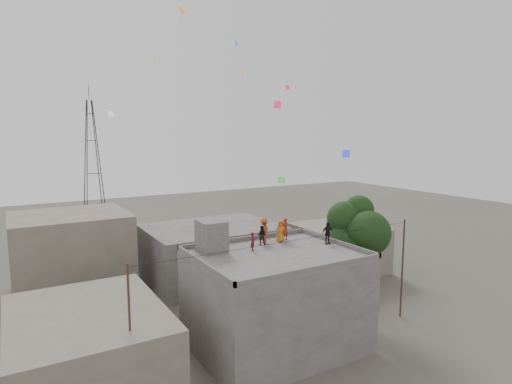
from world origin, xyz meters
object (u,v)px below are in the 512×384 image
Objects in this scene: transmission_tower at (93,166)px; tree at (357,238)px; person_dark_adult at (327,233)px; person_red_adult at (285,229)px; stair_head_box at (212,236)px.

tree is at bearing -73.91° from transmission_tower.
tree is 5.96× the size of person_dark_adult.
tree is 5.81× the size of person_red_adult.
transmission_tower is (-11.37, 39.40, 2.97)m from tree.
person_dark_adult is (1.93, -2.33, -0.02)m from person_red_adult.
person_dark_adult is at bearing -78.05° from transmission_tower.
tree is 3.08m from person_dark_adult.
transmission_tower is at bearing 106.52° from person_dark_adult.
stair_head_box is 37.46m from transmission_tower.
transmission_tower reaches higher than person_red_adult.
person_dark_adult is at bearing -174.41° from tree.
transmission_tower is at bearing 91.23° from stair_head_box.
stair_head_box is at bearing -88.77° from transmission_tower.
transmission_tower is (-0.80, 37.40, 1.97)m from stair_head_box.
stair_head_box reaches higher than person_red_adult.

